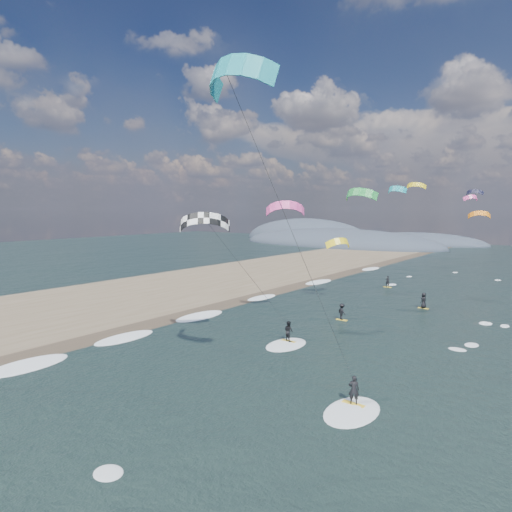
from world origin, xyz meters
The scene contains 9 objects.
ground centered at (0.00, 0.00, 0.00)m, with size 260.00×260.00×0.00m, color black.
sand_strip centered at (-24.00, 10.00, 0.00)m, with size 26.00×240.00×0.00m, color brown.
wet_sand_strip centered at (-12.00, 10.00, 0.00)m, with size 3.00×240.00×0.00m, color #382D23.
coastal_hills centered at (-44.84, 107.86, 0.00)m, with size 80.00×41.00×15.00m.
kitesurfer_near_a centered at (7.07, 1.60, 13.65)m, with size 7.67×8.48×18.03m.
kitesurfer_near_b centered at (-1.25, 9.36, 7.02)m, with size 7.00×9.12×11.34m.
far_kitesurfers centered at (2.54, 29.27, 0.83)m, with size 8.91×20.60×1.72m.
bg_kite_field centered at (-0.99, 50.85, 12.20)m, with size 15.22×70.85×9.51m.
shoreline_surf centered at (-10.80, 14.75, 0.00)m, with size 2.40×79.40×0.11m.
Camera 1 is at (19.90, -14.52, 10.73)m, focal length 30.00 mm.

